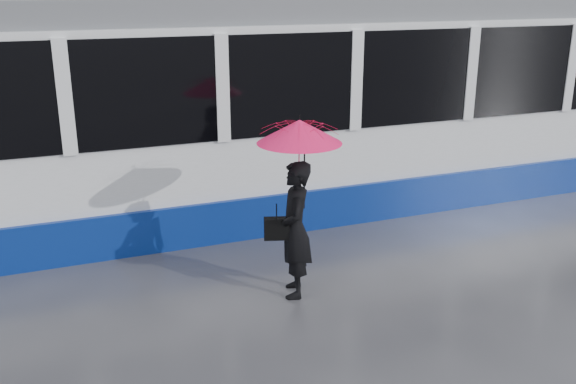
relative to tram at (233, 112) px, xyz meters
name	(u,v)px	position (x,y,z in m)	size (l,w,h in m)	color
ground	(222,283)	(-0.94, -2.50, -1.64)	(90.00, 90.00, 0.00)	#2F2F35
rails	(179,217)	(-0.94, 0.00, -1.63)	(34.00, 1.51, 0.02)	#3F3D38
tram	(233,112)	(0.00, 0.00, 0.00)	(26.00, 2.56, 3.35)	white
woman	(295,230)	(-0.20, -3.08, -0.82)	(0.60, 0.39, 1.64)	black
umbrella	(299,148)	(-0.15, -3.08, 0.15)	(1.21, 1.21, 1.10)	#F01499
handbag	(277,228)	(-0.42, -3.06, -0.78)	(0.32, 0.21, 0.43)	black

